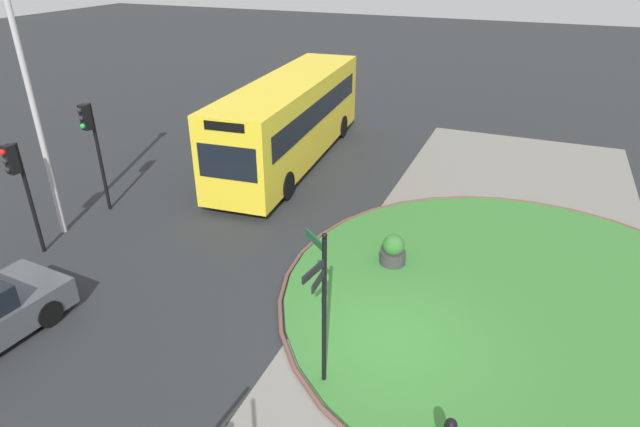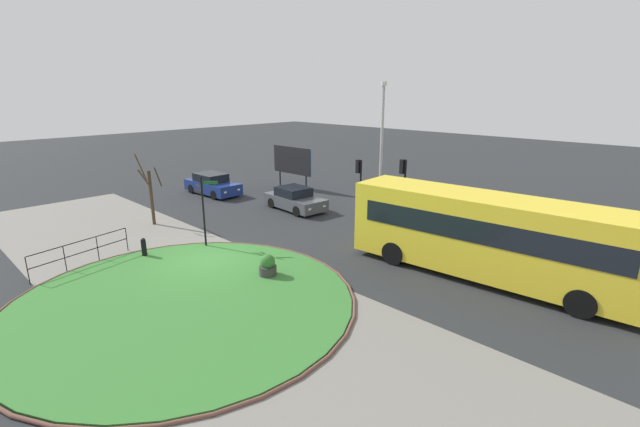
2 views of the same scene
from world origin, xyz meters
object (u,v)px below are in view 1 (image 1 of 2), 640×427
signpost_directional (322,300)px  bus_yellow (291,118)px  traffic_light_far (18,175)px  lamppost_tall (32,100)px  traffic_light_near (91,134)px  planter_near_signpost (393,252)px

signpost_directional → bus_yellow: 12.48m
traffic_light_far → lamppost_tall: 2.14m
bus_yellow → traffic_light_near: bearing=-34.5°
signpost_directional → traffic_light_near: (4.49, 9.61, 0.59)m
lamppost_tall → planter_near_signpost: (1.96, -9.90, -3.67)m
bus_yellow → lamppost_tall: 9.37m
bus_yellow → traffic_light_near: 7.59m
signpost_directional → traffic_light_near: bearing=65.0°
lamppost_tall → traffic_light_far: bearing=-164.0°
traffic_light_far → planter_near_signpost: (3.22, -9.54, -1.98)m
bus_yellow → planter_near_signpost: 8.73m
planter_near_signpost → traffic_light_near: bearing=91.8°
traffic_light_far → planter_near_signpost: bearing=116.4°
bus_yellow → lamppost_tall: (-8.18, 3.93, 2.33)m
lamppost_tall → traffic_light_near: bearing=-5.7°
bus_yellow → traffic_light_far: 10.11m
traffic_light_far → planter_near_signpost: 10.26m
lamppost_tall → planter_near_signpost: 10.74m
bus_yellow → traffic_light_far: (-9.44, 3.57, 0.65)m
traffic_light_near → lamppost_tall: (-1.64, 0.16, 1.46)m
bus_yellow → traffic_light_near: traffic_light_near is taller
signpost_directional → lamppost_tall: (2.84, 9.77, 2.05)m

